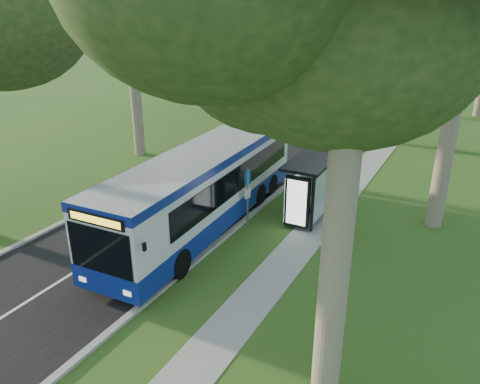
{
  "coord_description": "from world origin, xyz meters",
  "views": [
    {
      "loc": [
        8.72,
        -14.36,
        9.2
      ],
      "look_at": [
        0.03,
        1.9,
        1.6
      ],
      "focal_mm": 35.0,
      "sensor_mm": 36.0,
      "label": 1
    }
  ],
  "objects_px": {
    "bus_stop_sign": "(248,191)",
    "car_silver": "(271,97)",
    "litter_bin": "(292,210)",
    "bus": "(204,189)",
    "bus_shelter": "(309,181)",
    "car_white": "(275,100)"
  },
  "relations": [
    {
      "from": "litter_bin",
      "to": "car_white",
      "type": "bearing_deg",
      "value": 116.0
    },
    {
      "from": "bus_shelter",
      "to": "car_silver",
      "type": "relative_size",
      "value": 0.73
    },
    {
      "from": "litter_bin",
      "to": "car_silver",
      "type": "distance_m",
      "value": 25.04
    },
    {
      "from": "bus",
      "to": "car_silver",
      "type": "bearing_deg",
      "value": 106.18
    },
    {
      "from": "bus",
      "to": "car_silver",
      "type": "height_order",
      "value": "bus"
    },
    {
      "from": "litter_bin",
      "to": "car_silver",
      "type": "xyz_separation_m",
      "value": [
        -11.31,
        22.34,
        0.19
      ]
    },
    {
      "from": "bus_stop_sign",
      "to": "litter_bin",
      "type": "relative_size",
      "value": 2.5
    },
    {
      "from": "bus_stop_sign",
      "to": "bus_shelter",
      "type": "distance_m",
      "value": 2.72
    },
    {
      "from": "bus_stop_sign",
      "to": "bus_shelter",
      "type": "relative_size",
      "value": 0.83
    },
    {
      "from": "car_white",
      "to": "bus_stop_sign",
      "type": "bearing_deg",
      "value": -83.93
    },
    {
      "from": "litter_bin",
      "to": "bus_stop_sign",
      "type": "bearing_deg",
      "value": -138.53
    },
    {
      "from": "bus_stop_sign",
      "to": "car_white",
      "type": "distance_m",
      "value": 23.72
    },
    {
      "from": "litter_bin",
      "to": "car_silver",
      "type": "height_order",
      "value": "car_silver"
    },
    {
      "from": "bus_stop_sign",
      "to": "car_silver",
      "type": "distance_m",
      "value": 25.65
    },
    {
      "from": "bus_shelter",
      "to": "litter_bin",
      "type": "height_order",
      "value": "bus_shelter"
    },
    {
      "from": "car_silver",
      "to": "litter_bin",
      "type": "bearing_deg",
      "value": -84.49
    },
    {
      "from": "bus_shelter",
      "to": "car_silver",
      "type": "bearing_deg",
      "value": 117.56
    },
    {
      "from": "bus",
      "to": "bus_shelter",
      "type": "xyz_separation_m",
      "value": [
        3.75,
        2.55,
        0.14
      ]
    },
    {
      "from": "car_white",
      "to": "car_silver",
      "type": "relative_size",
      "value": 1.07
    },
    {
      "from": "bus",
      "to": "car_silver",
      "type": "xyz_separation_m",
      "value": [
        -8.18,
        24.61,
        -1.05
      ]
    },
    {
      "from": "bus_stop_sign",
      "to": "car_white",
      "type": "xyz_separation_m",
      "value": [
        -8.57,
        22.1,
        -0.83
      ]
    },
    {
      "from": "bus_stop_sign",
      "to": "car_silver",
      "type": "bearing_deg",
      "value": 127.63
    }
  ]
}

